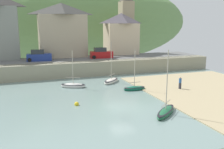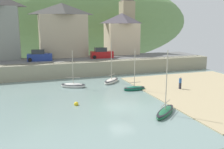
{
  "view_description": "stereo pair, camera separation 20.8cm",
  "coord_description": "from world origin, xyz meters",
  "px_view_note": "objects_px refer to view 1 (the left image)",
  "views": [
    {
      "loc": [
        -9.33,
        -23.11,
        8.55
      ],
      "look_at": [
        1.66,
        7.81,
        1.88
      ],
      "focal_mm": 39.75,
      "sensor_mm": 36.0,
      "label": 1
    },
    {
      "loc": [
        -9.13,
        -23.18,
        8.55
      ],
      "look_at": [
        1.66,
        7.81,
        1.88
      ],
      "focal_mm": 39.75,
      "sensor_mm": 36.0,
      "label": 2
    }
  ],
  "objects_px": {
    "person_on_slipway": "(180,82)",
    "mooring_buoy": "(77,104)",
    "waterfront_building_centre": "(62,30)",
    "church_with_spire": "(126,14)",
    "fishing_boat_green": "(134,88)",
    "parked_car_near_slipway": "(39,56)",
    "sailboat_blue_trim": "(166,112)",
    "waterfront_building_right": "(121,33)",
    "sailboat_tall_mast": "(73,85)",
    "sailboat_nearest_shore": "(111,81)",
    "parked_car_by_wall": "(101,54)"
  },
  "relations": [
    {
      "from": "sailboat_blue_trim",
      "to": "person_on_slipway",
      "type": "xyz_separation_m",
      "value": [
        6.74,
        7.44,
        0.73
      ]
    },
    {
      "from": "fishing_boat_green",
      "to": "sailboat_tall_mast",
      "type": "height_order",
      "value": "fishing_boat_green"
    },
    {
      "from": "sailboat_nearest_shore",
      "to": "fishing_boat_green",
      "type": "distance_m",
      "value": 5.28
    },
    {
      "from": "waterfront_building_right",
      "to": "parked_car_by_wall",
      "type": "height_order",
      "value": "waterfront_building_right"
    },
    {
      "from": "church_with_spire",
      "to": "waterfront_building_right",
      "type": "bearing_deg",
      "value": -124.61
    },
    {
      "from": "fishing_boat_green",
      "to": "mooring_buoy",
      "type": "distance_m",
      "value": 9.26
    },
    {
      "from": "parked_car_near_slipway",
      "to": "person_on_slipway",
      "type": "bearing_deg",
      "value": -40.22
    },
    {
      "from": "waterfront_building_centre",
      "to": "person_on_slipway",
      "type": "relative_size",
      "value": 6.21
    },
    {
      "from": "sailboat_tall_mast",
      "to": "parked_car_by_wall",
      "type": "distance_m",
      "value": 13.35
    },
    {
      "from": "sailboat_nearest_shore",
      "to": "fishing_boat_green",
      "type": "height_order",
      "value": "sailboat_nearest_shore"
    },
    {
      "from": "waterfront_building_centre",
      "to": "parked_car_by_wall",
      "type": "bearing_deg",
      "value": -35.28
    },
    {
      "from": "sailboat_blue_trim",
      "to": "mooring_buoy",
      "type": "distance_m",
      "value": 9.38
    },
    {
      "from": "church_with_spire",
      "to": "mooring_buoy",
      "type": "bearing_deg",
      "value": -122.13
    },
    {
      "from": "person_on_slipway",
      "to": "mooring_buoy",
      "type": "height_order",
      "value": "person_on_slipway"
    },
    {
      "from": "waterfront_building_right",
      "to": "parked_car_near_slipway",
      "type": "xyz_separation_m",
      "value": [
        -16.86,
        -4.5,
        -3.47
      ]
    },
    {
      "from": "fishing_boat_green",
      "to": "parked_car_by_wall",
      "type": "distance_m",
      "value": 15.19
    },
    {
      "from": "waterfront_building_right",
      "to": "sailboat_tall_mast",
      "type": "xyz_separation_m",
      "value": [
        -13.12,
        -15.24,
        -6.42
      ]
    },
    {
      "from": "person_on_slipway",
      "to": "mooring_buoy",
      "type": "xyz_separation_m",
      "value": [
        -14.34,
        -1.94,
        -0.84
      ]
    },
    {
      "from": "mooring_buoy",
      "to": "fishing_boat_green",
      "type": "bearing_deg",
      "value": 23.55
    },
    {
      "from": "sailboat_nearest_shore",
      "to": "parked_car_near_slipway",
      "type": "bearing_deg",
      "value": 88.78
    },
    {
      "from": "parked_car_near_slipway",
      "to": "sailboat_blue_trim",
      "type": "bearing_deg",
      "value": -62.76
    },
    {
      "from": "waterfront_building_centre",
      "to": "church_with_spire",
      "type": "relative_size",
      "value": 0.62
    },
    {
      "from": "sailboat_tall_mast",
      "to": "person_on_slipway",
      "type": "height_order",
      "value": "sailboat_tall_mast"
    },
    {
      "from": "church_with_spire",
      "to": "sailboat_nearest_shore",
      "type": "height_order",
      "value": "church_with_spire"
    },
    {
      "from": "church_with_spire",
      "to": "sailboat_blue_trim",
      "type": "height_order",
      "value": "church_with_spire"
    },
    {
      "from": "waterfront_building_centre",
      "to": "church_with_spire",
      "type": "bearing_deg",
      "value": 15.06
    },
    {
      "from": "parked_car_near_slipway",
      "to": "sailboat_nearest_shore",
      "type": "bearing_deg",
      "value": -41.29
    },
    {
      "from": "parked_car_by_wall",
      "to": "mooring_buoy",
      "type": "bearing_deg",
      "value": -111.32
    },
    {
      "from": "church_with_spire",
      "to": "fishing_boat_green",
      "type": "distance_m",
      "value": 27.03
    },
    {
      "from": "parked_car_by_wall",
      "to": "sailboat_blue_trim",
      "type": "bearing_deg",
      "value": -88.9
    },
    {
      "from": "sailboat_blue_trim",
      "to": "person_on_slipway",
      "type": "height_order",
      "value": "sailboat_blue_trim"
    },
    {
      "from": "parked_car_by_wall",
      "to": "parked_car_near_slipway",
      "type": "bearing_deg",
      "value": -176.73
    },
    {
      "from": "sailboat_blue_trim",
      "to": "parked_car_near_slipway",
      "type": "xyz_separation_m",
      "value": [
        -10.2,
        24.1,
        2.95
      ]
    },
    {
      "from": "sailboat_nearest_shore",
      "to": "parked_car_near_slipway",
      "type": "distance_m",
      "value": 14.07
    },
    {
      "from": "church_with_spire",
      "to": "sailboat_nearest_shore",
      "type": "distance_m",
      "value": 23.36
    },
    {
      "from": "sailboat_nearest_shore",
      "to": "parked_car_near_slipway",
      "type": "xyz_separation_m",
      "value": [
        -9.63,
        9.83,
        2.94
      ]
    },
    {
      "from": "sailboat_tall_mast",
      "to": "church_with_spire",
      "type": "bearing_deg",
      "value": 75.12
    },
    {
      "from": "sailboat_blue_trim",
      "to": "mooring_buoy",
      "type": "height_order",
      "value": "sailboat_blue_trim"
    },
    {
      "from": "fishing_boat_green",
      "to": "mooring_buoy",
      "type": "xyz_separation_m",
      "value": [
        -8.49,
        -3.7,
        -0.11
      ]
    },
    {
      "from": "church_with_spire",
      "to": "mooring_buoy",
      "type": "xyz_separation_m",
      "value": [
        -17.02,
        -27.1,
        -10.6
      ]
    },
    {
      "from": "waterfront_building_right",
      "to": "waterfront_building_centre",
      "type": "bearing_deg",
      "value": 180.0
    },
    {
      "from": "waterfront_building_right",
      "to": "sailboat_blue_trim",
      "type": "bearing_deg",
      "value": -103.11
    },
    {
      "from": "waterfront_building_right",
      "to": "parked_car_near_slipway",
      "type": "height_order",
      "value": "waterfront_building_right"
    },
    {
      "from": "sailboat_tall_mast",
      "to": "waterfront_building_centre",
      "type": "bearing_deg",
      "value": 110.86
    },
    {
      "from": "waterfront_building_right",
      "to": "mooring_buoy",
      "type": "distance_m",
      "value": 27.93
    },
    {
      "from": "waterfront_building_centre",
      "to": "fishing_boat_green",
      "type": "height_order",
      "value": "waterfront_building_centre"
    },
    {
      "from": "church_with_spire",
      "to": "fishing_boat_green",
      "type": "relative_size",
      "value": 2.92
    },
    {
      "from": "church_with_spire",
      "to": "sailboat_blue_trim",
      "type": "bearing_deg",
      "value": -106.12
    },
    {
      "from": "sailboat_blue_trim",
      "to": "sailboat_tall_mast",
      "type": "distance_m",
      "value": 14.84
    },
    {
      "from": "waterfront_building_right",
      "to": "sailboat_tall_mast",
      "type": "height_order",
      "value": "waterfront_building_right"
    }
  ]
}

